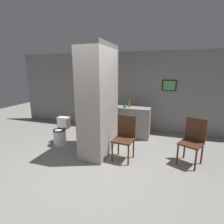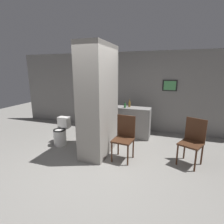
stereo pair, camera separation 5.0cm
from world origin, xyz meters
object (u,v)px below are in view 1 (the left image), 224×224
chair_by_doorway (193,139)px  bottle_tall (129,104)px  bicycle (102,123)px  toilet (61,133)px  chair_near_pillar (125,136)px

chair_by_doorway → bottle_tall: 2.13m
chair_by_doorway → bicycle: size_ratio=0.62×
toilet → bicycle: size_ratio=0.45×
chair_near_pillar → bicycle: 1.82m
chair_by_doorway → bottle_tall: bottle_tall is taller
bicycle → bottle_tall: size_ratio=6.52×
chair_by_doorway → bicycle: 2.83m
chair_by_doorway → bottle_tall: (-1.69, 1.21, 0.46)m
chair_near_pillar → bicycle: bearing=133.5°
chair_near_pillar → chair_by_doorway: size_ratio=1.00×
toilet → chair_by_doorway: 3.33m
toilet → chair_by_doorway: size_ratio=0.73×
bicycle → toilet: bearing=-122.2°
chair_near_pillar → chair_by_doorway: same height
chair_by_doorway → chair_near_pillar: bearing=-144.5°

